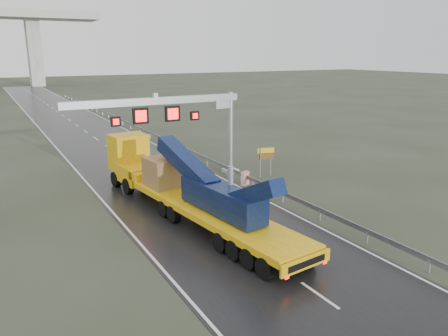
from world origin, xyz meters
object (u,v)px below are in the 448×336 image
exit_sign_pair (266,156)px  striped_barrier (245,178)px  sign_gantry (180,114)px  heavy_haul_truck (175,182)px

exit_sign_pair → striped_barrier: 3.35m
sign_gantry → exit_sign_pair: sign_gantry is taller
heavy_haul_truck → sign_gantry: bearing=55.9°
heavy_haul_truck → striped_barrier: size_ratio=18.91×
sign_gantry → striped_barrier: (3.90, -3.99, -5.05)m
sign_gantry → striped_barrier: bearing=-45.7°
heavy_haul_truck → striped_barrier: bearing=11.6°
exit_sign_pair → sign_gantry: bearing=171.0°
exit_sign_pair → striped_barrier: exit_sign_pair is taller
sign_gantry → heavy_haul_truck: 8.07m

